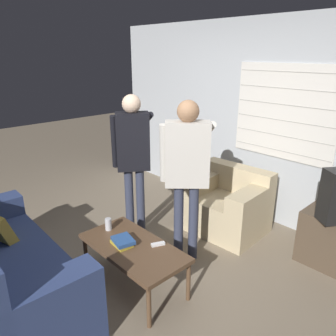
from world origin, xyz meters
name	(u,v)px	position (x,y,z in m)	size (l,w,h in m)	color
ground_plane	(136,272)	(0.00, 0.00, 0.00)	(16.00, 16.00, 0.00)	#7F705B
wall_back	(258,122)	(0.01, 2.03, 1.28)	(5.20, 0.08, 2.55)	#ADB2B7
couch_blue	(1,271)	(-0.44, -1.12, 0.35)	(1.91, 0.88, 0.94)	navy
armchair_beige	(226,204)	(0.06, 1.40, 0.33)	(0.99, 0.82, 0.78)	#C6B289
coffee_table	(133,250)	(0.14, -0.13, 0.40)	(1.07, 0.54, 0.44)	brown
person_left_standing	(133,151)	(-0.59, 0.46, 1.08)	(0.59, 0.75, 1.71)	#33384C
person_right_standing	(187,163)	(0.16, 0.56, 1.10)	(0.51, 0.84, 1.72)	#33384C
book_stack	(123,242)	(0.06, -0.19, 0.47)	(0.23, 0.21, 0.07)	gold
soda_can	(108,224)	(-0.26, -0.13, 0.50)	(0.07, 0.07, 0.13)	silver
spare_remote	(158,244)	(0.29, 0.05, 0.45)	(0.09, 0.14, 0.02)	white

